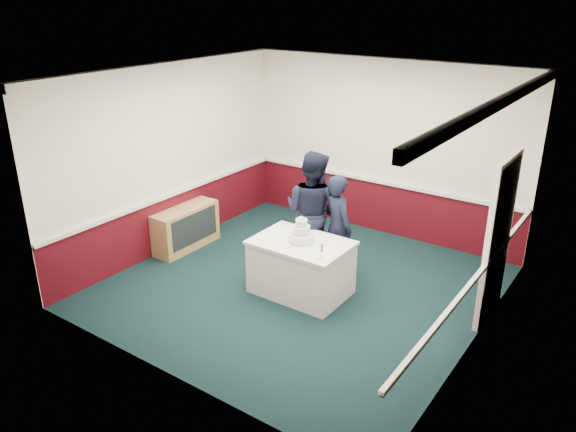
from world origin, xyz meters
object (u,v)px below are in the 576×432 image
Objects in this scene: person_man at (312,212)px; person_woman at (337,227)px; cake_table at (301,267)px; cake_knife at (291,246)px; sideboard at (186,228)px; champagne_flute at (322,249)px; wedding_cake at (301,234)px.

person_man is 1.17× the size of person_woman.
person_woman reaches higher than cake_table.
cake_table is 0.44m from cake_knife.
sideboard is 0.64× the size of person_man.
champagne_flute is (0.53, -0.08, 0.14)m from cake_knife.
sideboard is 2.25m from person_man.
cake_knife is 0.96m from person_man.
cake_table is at bearing 103.02° from person_woman.
person_woman is (0.43, 0.00, -0.14)m from person_man.
person_man is at bearing 128.13° from champagne_flute.
person_man reaches higher than sideboard.
cake_knife is at bearing 171.42° from champagne_flute.
cake_knife reaches higher than sideboard.
champagne_flute is (0.50, -0.28, 0.03)m from wedding_cake.
person_man is (-0.25, 0.92, 0.14)m from cake_knife.
cake_table is at bearing 110.62° from person_man.
wedding_cake is 0.57m from champagne_flute.
person_man is at bearing 25.38° from person_woman.
champagne_flute reaches higher than cake_table.
person_man is at bearing 111.50° from cake_table.
champagne_flute is (2.89, -0.44, 0.58)m from sideboard.
sideboard is at bearing 176.24° from wedding_cake.
cake_table reaches higher than sideboard.
champagne_flute is at bearing -29.25° from wedding_cake.
wedding_cake is at bearing 77.67° from cake_knife.
wedding_cake reaches higher than cake_table.
person_woman reaches higher than champagne_flute.
champagne_flute is 0.11× the size of person_man.
wedding_cake is 0.23m from cake_knife.
person_woman is (2.54, 0.56, 0.44)m from sideboard.
person_man reaches higher than cake_table.
sideboard is at bearing 14.02° from person_man.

